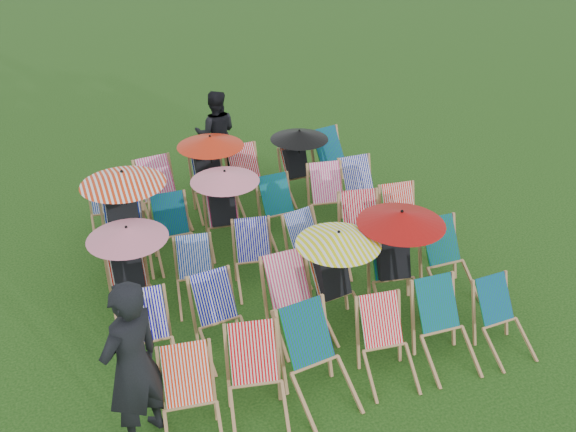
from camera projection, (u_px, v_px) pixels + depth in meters
name	position (u px, v px, depth m)	size (l,w,h in m)	color
ground	(284.00, 281.00, 9.17)	(100.00, 100.00, 0.00)	black
deckchair_0	(191.00, 405.00, 6.50)	(0.72, 0.92, 0.92)	#AA7C4F
deckchair_1	(257.00, 382.00, 6.75)	(0.79, 0.99, 0.96)	#AA7C4F
deckchair_2	(319.00, 362.00, 6.98)	(0.77, 1.00, 1.01)	#AA7C4F
deckchair_3	(388.00, 345.00, 7.31)	(0.69, 0.89, 0.89)	#AA7C4F
deckchair_4	(446.00, 328.00, 7.52)	(0.67, 0.90, 0.95)	#AA7C4F
deckchair_5	(505.00, 321.00, 7.73)	(0.58, 0.80, 0.85)	#AA7C4F
deckchair_6	(150.00, 339.00, 7.39)	(0.64, 0.86, 0.90)	#AA7C4F
deckchair_7	(222.00, 319.00, 7.70)	(0.68, 0.89, 0.91)	#AA7C4F
deckchair_8	(295.00, 303.00, 7.93)	(0.67, 0.92, 0.98)	#AA7C4F
deckchair_9	(338.00, 277.00, 8.08)	(1.08, 1.16, 1.28)	#AA7C4F
deckchair_10	(397.00, 259.00, 8.37)	(1.15, 1.22, 1.36)	#AA7C4F
deckchair_11	(449.00, 261.00, 8.77)	(0.65, 0.90, 0.95)	#AA7C4F
deckchair_12	(129.00, 270.00, 8.26)	(1.04, 1.08, 1.23)	#AA7C4F
deckchair_13	(196.00, 276.00, 8.55)	(0.69, 0.86, 0.85)	#AA7C4F
deckchair_14	(255.00, 259.00, 8.87)	(0.72, 0.91, 0.89)	#AA7C4F
deckchair_15	(311.00, 247.00, 9.18)	(0.70, 0.87, 0.85)	#AA7C4F
deckchair_16	(364.00, 234.00, 9.35)	(0.83, 1.03, 1.00)	#AA7C4F
deckchair_17	(405.00, 223.00, 9.68)	(0.72, 0.94, 0.95)	#AA7C4F
deckchair_18	(125.00, 218.00, 9.21)	(1.22, 1.28, 1.44)	#AA7C4F
deckchair_19	(174.00, 233.00, 9.44)	(0.64, 0.88, 0.93)	#AA7C4F
deckchair_20	(225.00, 209.00, 9.69)	(1.04, 1.10, 1.23)	#AA7C4F
deckchair_21	(282.00, 211.00, 10.01)	(0.65, 0.88, 0.93)	#AA7C4F
deckchair_22	(330.00, 200.00, 10.31)	(0.77, 0.97, 0.96)	#AA7C4F
deckchair_23	(363.00, 192.00, 10.56)	(0.65, 0.89, 0.95)	#AA7C4F
deckchair_24	(107.00, 210.00, 10.12)	(0.62, 0.82, 0.85)	#AA7C4F
deckchair_25	(163.00, 195.00, 10.37)	(0.78, 1.01, 1.02)	#AA7C4F
deckchair_26	(211.00, 173.00, 10.68)	(1.10, 1.15, 1.31)	#AA7C4F
deckchair_27	(250.00, 179.00, 10.98)	(0.69, 0.92, 0.96)	#AA7C4F
deckchair_28	(299.00, 163.00, 11.18)	(1.01, 1.06, 1.19)	#AA7C4F
deckchair_29	(337.00, 162.00, 11.53)	(0.83, 1.03, 1.01)	#AA7C4F
person_left	(132.00, 365.00, 6.27)	(0.71, 0.46, 1.94)	black
person_rear	(216.00, 133.00, 11.88)	(0.79, 0.62, 1.63)	black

